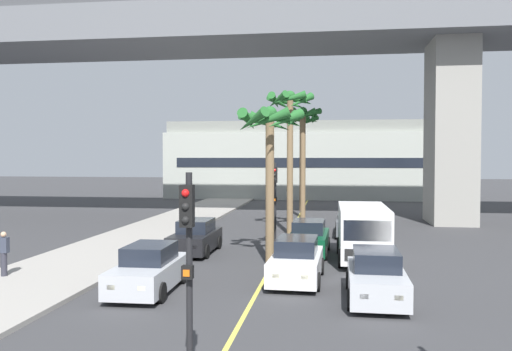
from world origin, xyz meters
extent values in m
cube|color=#9E9991|center=(-8.00, 16.00, 0.07)|extent=(4.80, 80.00, 0.15)
cube|color=#DBCC4C|center=(0.00, 24.00, 0.00)|extent=(0.14, 56.00, 0.01)
cube|color=slate|center=(0.00, 34.37, 13.44)|extent=(78.81, 8.00, 2.40)
cube|color=#47494C|center=(0.00, 38.07, 15.54)|extent=(78.81, 0.50, 1.80)
cube|color=gray|center=(10.36, 34.37, 6.12)|extent=(2.80, 4.40, 12.24)
cube|color=#ADB2A8|center=(0.00, 55.73, 3.54)|extent=(30.82, 8.00, 7.07)
cube|color=gray|center=(0.00, 55.73, 7.67)|extent=(30.21, 7.20, 1.20)
cube|color=black|center=(0.00, 51.71, 3.89)|extent=(27.74, 0.04, 1.00)
cube|color=#0C4728|center=(1.39, 21.38, 0.58)|extent=(1.85, 4.16, 0.80)
cube|color=black|center=(1.40, 21.53, 1.26)|extent=(1.47, 2.10, 0.60)
cube|color=#F2EDCC|center=(1.79, 19.36, 0.63)|extent=(0.24, 0.09, 0.14)
cube|color=#F2EDCC|center=(0.85, 19.39, 0.63)|extent=(0.24, 0.09, 0.14)
cylinder|color=black|center=(2.15, 20.08, 0.32)|extent=(0.24, 0.65, 0.64)
cylinder|color=black|center=(0.54, 20.14, 0.32)|extent=(0.24, 0.65, 0.64)
cylinder|color=black|center=(2.25, 22.63, 0.32)|extent=(0.24, 0.65, 0.64)
cylinder|color=black|center=(0.63, 22.68, 0.32)|extent=(0.24, 0.65, 0.64)
cube|color=black|center=(-3.84, 20.96, 0.58)|extent=(1.72, 4.11, 0.80)
cube|color=black|center=(-3.84, 21.11, 1.26)|extent=(1.40, 2.06, 0.60)
cube|color=#F2EDCC|center=(-3.39, 18.95, 0.63)|extent=(0.24, 0.08, 0.14)
cube|color=#F2EDCC|center=(-4.32, 18.95, 0.63)|extent=(0.24, 0.08, 0.14)
cylinder|color=black|center=(-3.04, 19.69, 0.32)|extent=(0.22, 0.64, 0.64)
cylinder|color=black|center=(-4.66, 19.69, 0.32)|extent=(0.22, 0.64, 0.64)
cylinder|color=black|center=(-3.03, 22.23, 0.32)|extent=(0.22, 0.64, 0.64)
cylinder|color=black|center=(-4.65, 22.24, 0.32)|extent=(0.22, 0.64, 0.64)
cube|color=#4C5156|center=(3.57, 27.62, 0.58)|extent=(1.79, 4.14, 0.80)
cube|color=black|center=(3.57, 27.77, 1.26)|extent=(1.44, 2.08, 0.60)
cube|color=#F2EDCC|center=(3.99, 25.60, 0.63)|extent=(0.24, 0.09, 0.14)
cube|color=#F2EDCC|center=(3.06, 25.62, 0.63)|extent=(0.24, 0.09, 0.14)
cylinder|color=black|center=(4.35, 26.33, 0.32)|extent=(0.23, 0.64, 0.64)
cylinder|color=black|center=(2.73, 26.36, 0.32)|extent=(0.23, 0.64, 0.64)
cylinder|color=black|center=(4.40, 28.87, 0.32)|extent=(0.23, 0.64, 0.64)
cylinder|color=black|center=(2.79, 28.90, 0.32)|extent=(0.23, 0.64, 0.64)
cube|color=#B7BABF|center=(3.82, 13.81, 0.58)|extent=(1.76, 4.12, 0.80)
cube|color=black|center=(3.82, 13.96, 1.26)|extent=(1.42, 2.07, 0.60)
cube|color=#F2EDCC|center=(4.26, 11.80, 0.63)|extent=(0.24, 0.08, 0.14)
cube|color=#F2EDCC|center=(3.33, 11.81, 0.63)|extent=(0.24, 0.08, 0.14)
cylinder|color=black|center=(4.61, 12.53, 0.32)|extent=(0.23, 0.64, 0.64)
cylinder|color=black|center=(3.00, 12.55, 0.32)|extent=(0.23, 0.64, 0.64)
cylinder|color=black|center=(4.65, 15.07, 0.32)|extent=(0.23, 0.64, 0.64)
cylinder|color=black|center=(3.03, 15.09, 0.32)|extent=(0.23, 0.64, 0.64)
cube|color=#B7BABF|center=(-3.58, 13.82, 0.58)|extent=(1.77, 4.13, 0.80)
cube|color=black|center=(-3.58, 13.97, 1.26)|extent=(1.43, 2.07, 0.60)
cube|color=#F2EDCC|center=(-3.08, 11.82, 0.63)|extent=(0.24, 0.08, 0.14)
cube|color=#F2EDCC|center=(-4.02, 11.81, 0.63)|extent=(0.24, 0.08, 0.14)
cylinder|color=black|center=(-2.75, 12.57, 0.32)|extent=(0.23, 0.64, 0.64)
cylinder|color=black|center=(-4.37, 12.54, 0.32)|extent=(0.23, 0.64, 0.64)
cylinder|color=black|center=(-2.80, 15.11, 0.32)|extent=(0.23, 0.64, 0.64)
cylinder|color=black|center=(-4.41, 15.08, 0.32)|extent=(0.23, 0.64, 0.64)
cube|color=white|center=(1.19, 15.96, 0.58)|extent=(1.83, 4.15, 0.80)
cube|color=black|center=(1.19, 16.11, 1.26)|extent=(1.46, 2.09, 0.60)
cube|color=#F2EDCC|center=(1.59, 13.94, 0.63)|extent=(0.24, 0.09, 0.14)
cube|color=#F2EDCC|center=(0.65, 13.97, 0.63)|extent=(0.24, 0.09, 0.14)
cylinder|color=black|center=(1.95, 14.67, 0.32)|extent=(0.24, 0.65, 0.64)
cylinder|color=black|center=(0.34, 14.72, 0.32)|extent=(0.24, 0.65, 0.64)
cylinder|color=black|center=(2.04, 17.21, 0.32)|extent=(0.24, 0.65, 0.64)
cylinder|color=black|center=(0.42, 17.26, 0.32)|extent=(0.24, 0.65, 0.64)
cube|color=white|center=(3.77, 20.16, 1.31)|extent=(2.03, 5.21, 2.10)
cube|color=black|center=(3.79, 17.60, 1.66)|extent=(1.80, 0.09, 0.80)
cube|color=black|center=(3.79, 17.54, 0.73)|extent=(1.70, 0.07, 0.44)
cylinder|color=black|center=(4.73, 18.61, 0.38)|extent=(0.26, 0.76, 0.76)
cylinder|color=black|center=(2.83, 18.59, 0.38)|extent=(0.26, 0.76, 0.76)
cylinder|color=black|center=(4.71, 21.73, 0.38)|extent=(0.26, 0.76, 0.76)
cylinder|color=black|center=(2.81, 21.71, 0.38)|extent=(0.26, 0.76, 0.76)
cylinder|color=black|center=(-0.15, 6.36, 2.10)|extent=(0.12, 0.12, 4.20)
cube|color=black|center=(-0.15, 6.22, 3.60)|extent=(0.24, 0.20, 0.76)
sphere|color=red|center=(-0.15, 6.12, 3.84)|extent=(0.14, 0.14, 0.14)
sphere|color=black|center=(-0.15, 6.12, 3.60)|extent=(0.14, 0.14, 0.14)
sphere|color=black|center=(-0.15, 6.12, 3.36)|extent=(0.14, 0.14, 0.14)
cube|color=black|center=(-0.15, 6.24, 2.40)|extent=(0.20, 0.16, 0.24)
cube|color=orange|center=(-0.15, 6.16, 2.40)|extent=(0.12, 0.03, 0.12)
cylinder|color=black|center=(-0.31, 22.86, 2.10)|extent=(0.12, 0.12, 4.20)
cube|color=black|center=(-0.31, 22.72, 3.60)|extent=(0.24, 0.20, 0.76)
sphere|color=red|center=(-0.31, 22.62, 3.84)|extent=(0.14, 0.14, 0.14)
sphere|color=black|center=(-0.31, 22.62, 3.60)|extent=(0.14, 0.14, 0.14)
sphere|color=black|center=(-0.31, 22.62, 3.36)|extent=(0.14, 0.14, 0.14)
cube|color=black|center=(-0.31, 22.74, 2.40)|extent=(0.20, 0.16, 0.24)
cube|color=orange|center=(-0.31, 22.66, 2.40)|extent=(0.12, 0.03, 0.12)
cylinder|color=brown|center=(0.35, 35.96, 3.83)|extent=(0.38, 0.38, 7.67)
sphere|color=#236028|center=(0.35, 35.96, 7.82)|extent=(0.60, 0.60, 0.60)
cone|color=#236028|center=(1.22, 36.00, 7.48)|extent=(0.51, 1.80, 1.04)
cone|color=#236028|center=(0.94, 36.60, 7.59)|extent=(1.61, 1.55, 0.87)
cone|color=#236028|center=(0.40, 36.83, 7.45)|extent=(1.80, 0.55, 1.08)
cone|color=#236028|center=(0.01, 36.76, 7.58)|extent=(1.83, 1.11, 0.88)
cone|color=#236028|center=(-0.45, 36.30, 7.45)|extent=(1.10, 1.81, 1.09)
cone|color=#236028|center=(-0.49, 35.74, 7.58)|extent=(0.89, 1.85, 0.88)
cone|color=#236028|center=(-0.19, 35.28, 7.59)|extent=(1.68, 1.46, 0.87)
cone|color=#236028|center=(0.48, 35.10, 7.47)|extent=(1.83, 0.70, 1.06)
cone|color=#236028|center=(0.95, 35.33, 7.63)|extent=(1.60, 1.56, 0.80)
cylinder|color=brown|center=(0.05, 27.52, 3.91)|extent=(0.36, 0.36, 7.82)
sphere|color=#236028|center=(0.05, 27.52, 7.97)|extent=(0.60, 0.60, 0.60)
cone|color=#236028|center=(0.94, 27.61, 7.74)|extent=(0.63, 1.87, 0.88)
cone|color=#236028|center=(0.76, 28.06, 7.72)|extent=(1.48, 1.72, 0.91)
cone|color=#236028|center=(0.08, 28.41, 7.62)|extent=(1.83, 0.49, 1.06)
cone|color=#236028|center=(-0.59, 28.14, 7.63)|extent=(1.58, 1.61, 1.05)
cone|color=#236028|center=(-0.83, 27.63, 7.68)|extent=(0.68, 1.87, 0.98)
cone|color=#236028|center=(-0.63, 26.94, 7.66)|extent=(1.51, 1.68, 1.01)
cone|color=#236028|center=(0.13, 26.63, 7.73)|extent=(1.86, 0.59, 0.89)
cone|color=#236028|center=(0.71, 26.91, 7.60)|extent=(1.56, 1.63, 1.09)
cylinder|color=brown|center=(-0.11, 18.88, 3.06)|extent=(0.36, 0.36, 6.13)
sphere|color=#236028|center=(-0.11, 18.88, 6.28)|extent=(0.60, 0.60, 0.60)
cone|color=#236028|center=(0.81, 18.78, 5.98)|extent=(0.65, 1.93, 0.99)
cone|color=#236028|center=(0.57, 19.51, 6.00)|extent=(1.61, 1.70, 0.96)
cone|color=#236028|center=(-0.22, 19.80, 5.94)|extent=(1.93, 0.65, 1.05)
cone|color=#236028|center=(-0.66, 19.63, 6.01)|extent=(1.79, 1.48, 0.94)
cone|color=#236028|center=(-1.03, 19.01, 5.98)|extent=(0.69, 1.94, 0.99)
cone|color=#236028|center=(-0.76, 18.23, 5.92)|extent=(1.65, 1.64, 1.08)
cone|color=#236028|center=(-0.10, 17.96, 5.94)|extent=(1.90, 0.48, 1.05)
cone|color=#236028|center=(0.56, 18.25, 5.95)|extent=(1.61, 1.68, 1.03)
cylinder|color=brown|center=(0.01, 41.29, 3.80)|extent=(0.45, 0.45, 7.61)
sphere|color=#236028|center=(0.01, 41.29, 7.76)|extent=(0.60, 0.60, 0.60)
cone|color=#236028|center=(0.90, 41.27, 7.48)|extent=(0.47, 1.85, 0.95)
cone|color=#236028|center=(0.63, 41.93, 7.57)|extent=(1.64, 1.60, 0.80)
cone|color=#236028|center=(-0.24, 42.15, 7.57)|extent=(1.90, 0.93, 0.79)
cone|color=#236028|center=(-0.83, 41.61, 7.58)|extent=(1.07, 1.88, 0.78)
cone|color=#236028|center=(-0.76, 40.83, 7.48)|extent=(1.32, 1.81, 0.95)
cone|color=#236028|center=(-0.26, 40.43, 7.56)|extent=(1.89, 0.96, 0.82)
cone|color=#236028|center=(0.59, 40.60, 7.39)|extent=(1.68, 1.51, 1.09)
cylinder|color=#2D2D38|center=(-9.36, 14.70, 0.57)|extent=(0.22, 0.22, 0.85)
cube|color=#333847|center=(-9.36, 14.70, 1.28)|extent=(0.34, 0.22, 0.56)
sphere|color=tan|center=(-9.36, 14.70, 1.67)|extent=(0.20, 0.20, 0.20)
camera|label=1|loc=(2.42, -3.03, 4.48)|focal=37.35mm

